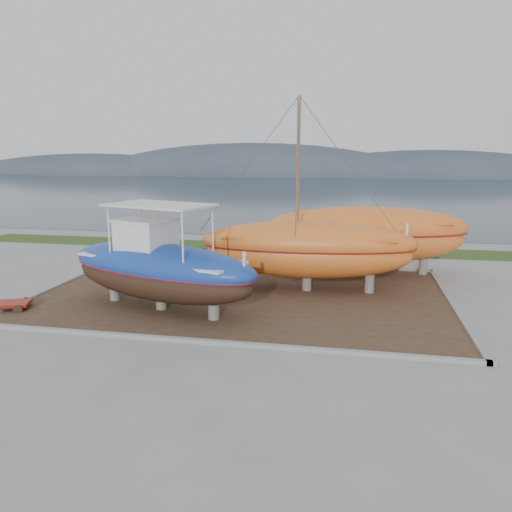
% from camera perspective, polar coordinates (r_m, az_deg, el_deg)
% --- Properties ---
extents(ground, '(140.00, 140.00, 0.00)m').
position_cam_1_polar(ground, '(19.29, -4.05, -7.69)').
color(ground, gray).
rests_on(ground, ground).
extents(dirt_patch, '(18.00, 12.00, 0.06)m').
position_cam_1_polar(dirt_patch, '(22.98, -1.45, -4.37)').
color(dirt_patch, '#422D1E').
rests_on(dirt_patch, ground).
extents(curb_frame, '(18.60, 12.60, 0.15)m').
position_cam_1_polar(curb_frame, '(22.96, -1.45, -4.26)').
color(curb_frame, gray).
rests_on(curb_frame, ground).
extents(grass_strip, '(44.00, 3.00, 0.08)m').
position_cam_1_polar(grass_strip, '(33.99, 2.76, 0.96)').
color(grass_strip, '#284219').
rests_on(grass_strip, ground).
extents(sea, '(260.00, 100.00, 0.04)m').
position_cam_1_polar(sea, '(87.90, 8.01, 7.50)').
color(sea, '#1D2C3A').
rests_on(sea, ground).
extents(mountain_ridge, '(200.00, 36.00, 20.00)m').
position_cam_1_polar(mountain_ridge, '(142.76, 9.28, 9.07)').
color(mountain_ridge, '#333D49').
rests_on(mountain_ridge, ground).
extents(blue_caique, '(9.49, 5.52, 4.36)m').
position_cam_1_polar(blue_caique, '(20.59, -10.96, -0.15)').
color(blue_caique, '#193E9E').
rests_on(blue_caique, dirt_patch).
extents(white_dinghy, '(3.81, 1.60, 1.12)m').
position_cam_1_polar(white_dinghy, '(25.92, -12.14, -1.40)').
color(white_dinghy, white).
rests_on(white_dinghy, dirt_patch).
extents(orange_sailboat, '(10.13, 3.51, 8.79)m').
position_cam_1_polar(orange_sailboat, '(22.88, 6.04, 6.80)').
color(orange_sailboat, orange).
rests_on(orange_sailboat, dirt_patch).
extents(orange_bare_hull, '(11.03, 4.80, 3.50)m').
position_cam_1_polar(orange_bare_hull, '(26.91, 12.42, 1.64)').
color(orange_bare_hull, orange).
rests_on(orange_bare_hull, dirt_patch).
extents(red_trailer, '(2.69, 1.95, 0.34)m').
position_cam_1_polar(red_trailer, '(23.12, -26.37, -5.16)').
color(red_trailer, maroon).
rests_on(red_trailer, ground).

